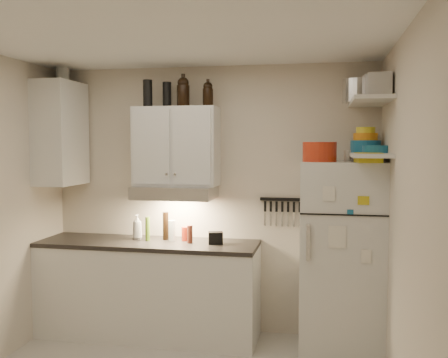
# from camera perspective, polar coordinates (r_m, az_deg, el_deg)

# --- Properties ---
(ceiling) EXTENTS (3.20, 3.00, 0.02)m
(ceiling) POSITION_cam_1_polar(r_m,az_deg,el_deg) (3.53, -7.13, 16.43)
(ceiling) COLOR white
(ceiling) RESTS_ON ground
(back_wall) EXTENTS (3.20, 0.02, 2.60)m
(back_wall) POSITION_cam_1_polar(r_m,az_deg,el_deg) (4.93, -1.48, -2.35)
(back_wall) COLOR beige
(back_wall) RESTS_ON ground
(right_wall) EXTENTS (0.02, 3.00, 2.60)m
(right_wall) POSITION_cam_1_polar(r_m,az_deg,el_deg) (3.36, 20.28, -5.67)
(right_wall) COLOR beige
(right_wall) RESTS_ON ground
(base_cabinet) EXTENTS (2.10, 0.60, 0.88)m
(base_cabinet) POSITION_cam_1_polar(r_m,az_deg,el_deg) (4.96, -8.62, -12.50)
(base_cabinet) COLOR silver
(base_cabinet) RESTS_ON floor
(countertop) EXTENTS (2.10, 0.62, 0.04)m
(countertop) POSITION_cam_1_polar(r_m,az_deg,el_deg) (4.85, -8.68, -7.29)
(countertop) COLOR black
(countertop) RESTS_ON base_cabinet
(upper_cabinet) EXTENTS (0.80, 0.33, 0.75)m
(upper_cabinet) POSITION_cam_1_polar(r_m,az_deg,el_deg) (4.81, -5.45, 3.73)
(upper_cabinet) COLOR silver
(upper_cabinet) RESTS_ON back_wall
(side_cabinet) EXTENTS (0.33, 0.55, 1.00)m
(side_cabinet) POSITION_cam_1_polar(r_m,az_deg,el_deg) (5.13, -18.19, 4.96)
(side_cabinet) COLOR silver
(side_cabinet) RESTS_ON left_wall
(range_hood) EXTENTS (0.76, 0.46, 0.12)m
(range_hood) POSITION_cam_1_polar(r_m,az_deg,el_deg) (4.77, -5.63, -1.51)
(range_hood) COLOR silver
(range_hood) RESTS_ON back_wall
(fridge) EXTENTS (0.70, 0.68, 1.70)m
(fridge) POSITION_cam_1_polar(r_m,az_deg,el_deg) (4.55, 13.26, -8.77)
(fridge) COLOR silver
(fridge) RESTS_ON floor
(shelf_hi) EXTENTS (0.30, 0.95, 0.03)m
(shelf_hi) POSITION_cam_1_polar(r_m,az_deg,el_deg) (4.33, 16.30, 8.51)
(shelf_hi) COLOR silver
(shelf_hi) RESTS_ON right_wall
(shelf_lo) EXTENTS (0.30, 0.95, 0.03)m
(shelf_lo) POSITION_cam_1_polar(r_m,az_deg,el_deg) (4.31, 16.19, 2.68)
(shelf_lo) COLOR silver
(shelf_lo) RESTS_ON right_wall
(knife_strip) EXTENTS (0.42, 0.02, 0.03)m
(knife_strip) POSITION_cam_1_polar(r_m,az_deg,el_deg) (4.80, 6.64, -2.32)
(knife_strip) COLOR black
(knife_strip) RESTS_ON back_wall
(dutch_oven) EXTENTS (0.29, 0.29, 0.17)m
(dutch_oven) POSITION_cam_1_polar(r_m,az_deg,el_deg) (4.31, 10.85, 3.07)
(dutch_oven) COLOR #AD2B14
(dutch_oven) RESTS_ON fridge
(book_stack) EXTENTS (0.21, 0.26, 0.08)m
(book_stack) POSITION_cam_1_polar(r_m,az_deg,el_deg) (4.19, 16.15, 2.37)
(book_stack) COLOR gold
(book_stack) RESTS_ON fridge
(spice_jar) EXTENTS (0.07, 0.07, 0.10)m
(spice_jar) POSITION_cam_1_polar(r_m,az_deg,el_deg) (4.43, 13.94, 2.60)
(spice_jar) COLOR silver
(spice_jar) RESTS_ON fridge
(stock_pot) EXTENTS (0.31, 0.31, 0.20)m
(stock_pot) POSITION_cam_1_polar(r_m,az_deg,el_deg) (4.63, 15.13, 9.69)
(stock_pot) COLOR silver
(stock_pot) RESTS_ON shelf_hi
(tin_a) EXTENTS (0.19, 0.17, 0.18)m
(tin_a) POSITION_cam_1_polar(r_m,az_deg,el_deg) (4.19, 16.91, 10.10)
(tin_a) COLOR #AAAAAD
(tin_a) RESTS_ON shelf_hi
(tin_b) EXTENTS (0.21, 0.21, 0.18)m
(tin_b) POSITION_cam_1_polar(r_m,az_deg,el_deg) (4.09, 17.48, 10.22)
(tin_b) COLOR #AAAAAD
(tin_b) RESTS_ON shelf_hi
(bowl_teal) EXTENTS (0.26, 0.26, 0.11)m
(bowl_teal) POSITION_cam_1_polar(r_m,az_deg,el_deg) (4.58, 15.88, 3.61)
(bowl_teal) COLOR #19618A
(bowl_teal) RESTS_ON shelf_lo
(bowl_orange) EXTENTS (0.21, 0.21, 0.06)m
(bowl_orange) POSITION_cam_1_polar(r_m,az_deg,el_deg) (4.56, 15.87, 4.66)
(bowl_orange) COLOR orange
(bowl_orange) RESTS_ON bowl_teal
(bowl_yellow) EXTENTS (0.16, 0.16, 0.05)m
(bowl_yellow) POSITION_cam_1_polar(r_m,az_deg,el_deg) (4.57, 15.88, 5.39)
(bowl_yellow) COLOR yellow
(bowl_yellow) RESTS_ON bowl_orange
(plates) EXTENTS (0.30, 0.30, 0.06)m
(plates) POSITION_cam_1_polar(r_m,az_deg,el_deg) (4.38, 17.15, 3.28)
(plates) COLOR #19618A
(plates) RESTS_ON shelf_lo
(growler_a) EXTENTS (0.13, 0.13, 0.28)m
(growler_a) POSITION_cam_1_polar(r_m,az_deg,el_deg) (4.77, -4.68, 9.94)
(growler_a) COLOR black
(growler_a) RESTS_ON upper_cabinet
(growler_b) EXTENTS (0.11, 0.11, 0.23)m
(growler_b) POSITION_cam_1_polar(r_m,az_deg,el_deg) (4.72, -1.85, 9.72)
(growler_b) COLOR black
(growler_b) RESTS_ON upper_cabinet
(thermos_a) EXTENTS (0.09, 0.09, 0.24)m
(thermos_a) POSITION_cam_1_polar(r_m,az_deg,el_deg) (4.86, -6.53, 9.56)
(thermos_a) COLOR black
(thermos_a) RESTS_ON upper_cabinet
(thermos_b) EXTENTS (0.10, 0.10, 0.25)m
(thermos_b) POSITION_cam_1_polar(r_m,az_deg,el_deg) (4.84, -8.71, 9.65)
(thermos_b) COLOR black
(thermos_b) RESTS_ON upper_cabinet
(side_jar) EXTENTS (0.15, 0.15, 0.17)m
(side_jar) POSITION_cam_1_polar(r_m,az_deg,el_deg) (5.27, -17.97, 11.32)
(side_jar) COLOR silver
(side_jar) RESTS_ON side_cabinet
(soap_bottle) EXTENTS (0.11, 0.12, 0.27)m
(soap_bottle) POSITION_cam_1_polar(r_m,az_deg,el_deg) (4.96, -9.89, -5.24)
(soap_bottle) COLOR silver
(soap_bottle) RESTS_ON countertop
(pepper_mill) EXTENTS (0.07, 0.07, 0.17)m
(pepper_mill) POSITION_cam_1_polar(r_m,az_deg,el_deg) (4.71, -3.92, -6.31)
(pepper_mill) COLOR #5F281C
(pepper_mill) RESTS_ON countertop
(oil_bottle) EXTENTS (0.05, 0.05, 0.23)m
(oil_bottle) POSITION_cam_1_polar(r_m,az_deg,el_deg) (4.87, -8.73, -5.64)
(oil_bottle) COLOR #4B6F1B
(oil_bottle) RESTS_ON countertop
(vinegar_bottle) EXTENTS (0.06, 0.06, 0.27)m
(vinegar_bottle) POSITION_cam_1_polar(r_m,az_deg,el_deg) (4.89, -6.68, -5.33)
(vinegar_bottle) COLOR black
(vinegar_bottle) RESTS_ON countertop
(clear_bottle) EXTENTS (0.07, 0.07, 0.20)m
(clear_bottle) POSITION_cam_1_polar(r_m,az_deg,el_deg) (4.83, -5.97, -5.89)
(clear_bottle) COLOR silver
(clear_bottle) RESTS_ON countertop
(red_jar) EXTENTS (0.08, 0.08, 0.13)m
(red_jar) POSITION_cam_1_polar(r_m,az_deg,el_deg) (4.83, -4.48, -6.26)
(red_jar) COLOR #AD2B14
(red_jar) RESTS_ON countertop
(caddy) EXTENTS (0.15, 0.13, 0.11)m
(caddy) POSITION_cam_1_polar(r_m,az_deg,el_deg) (4.67, -0.97, -6.75)
(caddy) COLOR black
(caddy) RESTS_ON countertop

